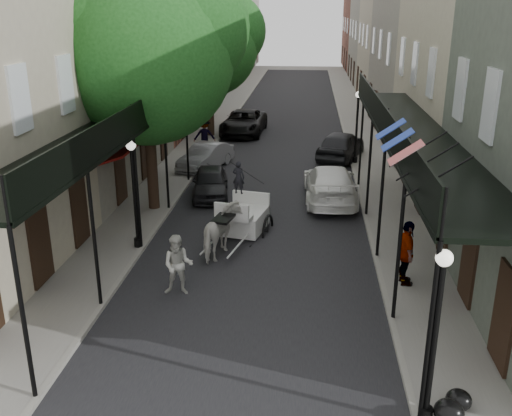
% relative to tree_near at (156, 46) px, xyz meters
% --- Properties ---
extents(ground, '(140.00, 140.00, 0.00)m').
position_rel_tree_near_xyz_m(ground, '(4.20, -10.18, -6.49)').
color(ground, gray).
rests_on(ground, ground).
extents(road, '(8.00, 90.00, 0.01)m').
position_rel_tree_near_xyz_m(road, '(4.20, 9.82, -6.48)').
color(road, black).
rests_on(road, ground).
extents(sidewalk_left, '(2.20, 90.00, 0.12)m').
position_rel_tree_near_xyz_m(sidewalk_left, '(-0.80, 9.82, -6.43)').
color(sidewalk_left, gray).
rests_on(sidewalk_left, ground).
extents(sidewalk_right, '(2.20, 90.00, 0.12)m').
position_rel_tree_near_xyz_m(sidewalk_right, '(9.20, 9.82, -6.43)').
color(sidewalk_right, gray).
rests_on(sidewalk_right, ground).
extents(building_row_left, '(5.00, 80.00, 10.50)m').
position_rel_tree_near_xyz_m(building_row_left, '(-4.40, 19.82, -1.24)').
color(building_row_left, '#B2A98E').
rests_on(building_row_left, ground).
extents(building_row_right, '(5.00, 80.00, 10.50)m').
position_rel_tree_near_xyz_m(building_row_right, '(12.80, 19.82, -1.24)').
color(building_row_right, gray).
rests_on(building_row_right, ground).
extents(gallery_left, '(2.20, 18.05, 4.88)m').
position_rel_tree_near_xyz_m(gallery_left, '(-0.59, -3.20, -2.44)').
color(gallery_left, black).
rests_on(gallery_left, sidewalk_left).
extents(gallery_right, '(2.20, 18.05, 4.88)m').
position_rel_tree_near_xyz_m(gallery_right, '(8.99, -3.20, -2.44)').
color(gallery_right, black).
rests_on(gallery_right, sidewalk_right).
extents(tree_near, '(7.31, 6.80, 9.63)m').
position_rel_tree_near_xyz_m(tree_near, '(0.00, 0.00, 0.00)').
color(tree_near, '#382619').
rests_on(tree_near, sidewalk_left).
extents(tree_far, '(6.45, 6.00, 8.61)m').
position_rel_tree_near_xyz_m(tree_far, '(-0.05, 14.00, -0.65)').
color(tree_far, '#382619').
rests_on(tree_far, sidewalk_left).
extents(lamppost_right_near, '(0.32, 0.32, 3.71)m').
position_rel_tree_near_xyz_m(lamppost_right_near, '(8.30, -12.18, -4.44)').
color(lamppost_right_near, black).
rests_on(lamppost_right_near, sidewalk_right).
extents(lamppost_left, '(0.32, 0.32, 3.71)m').
position_rel_tree_near_xyz_m(lamppost_left, '(0.10, -4.18, -4.44)').
color(lamppost_left, black).
rests_on(lamppost_left, sidewalk_left).
extents(lamppost_right_far, '(0.32, 0.32, 3.71)m').
position_rel_tree_near_xyz_m(lamppost_right_far, '(8.30, 7.82, -4.44)').
color(lamppost_right_far, black).
rests_on(lamppost_right_far, sidewalk_right).
extents(horse, '(1.32, 2.18, 1.72)m').
position_rel_tree_near_xyz_m(horse, '(3.07, -4.42, -5.63)').
color(horse, beige).
rests_on(horse, ground).
extents(carriage, '(2.05, 2.77, 2.87)m').
position_rel_tree_near_xyz_m(carriage, '(3.61, -1.80, -5.37)').
color(carriage, black).
rests_on(carriage, ground).
extents(pedestrian_walking, '(0.92, 0.73, 1.82)m').
position_rel_tree_near_xyz_m(pedestrian_walking, '(2.20, -7.18, -5.58)').
color(pedestrian_walking, beige).
rests_on(pedestrian_walking, ground).
extents(pedestrian_sidewalk_left, '(1.34, 0.94, 1.89)m').
position_rel_tree_near_xyz_m(pedestrian_sidewalk_left, '(-0.00, 9.35, -5.42)').
color(pedestrian_sidewalk_left, gray).
rests_on(pedestrian_sidewalk_left, sidewalk_left).
extents(pedestrian_sidewalk_right, '(0.54, 1.18, 1.98)m').
position_rel_tree_near_xyz_m(pedestrian_sidewalk_right, '(8.77, -6.17, -5.38)').
color(pedestrian_sidewalk_right, gray).
rests_on(pedestrian_sidewalk_right, sidewalk_right).
extents(car_left_near, '(2.04, 3.94, 1.28)m').
position_rel_tree_near_xyz_m(car_left_near, '(1.60, 1.86, -5.85)').
color(car_left_near, black).
rests_on(car_left_near, ground).
extents(car_left_mid, '(2.55, 4.14, 1.29)m').
position_rel_tree_near_xyz_m(car_left_mid, '(0.60, 6.25, -5.84)').
color(car_left_mid, gray).
rests_on(car_left_mid, ground).
extents(car_left_far, '(2.81, 5.61, 1.52)m').
position_rel_tree_near_xyz_m(car_left_far, '(1.60, 14.85, -5.73)').
color(car_left_far, black).
rests_on(car_left_far, ground).
extents(car_right_near, '(2.32, 5.34, 1.53)m').
position_rel_tree_near_xyz_m(car_right_near, '(6.80, 1.73, -5.72)').
color(car_right_near, white).
rests_on(car_right_near, ground).
extents(car_right_far, '(3.13, 5.00, 1.59)m').
position_rel_tree_near_xyz_m(car_right_far, '(7.59, 8.82, -5.69)').
color(car_right_far, black).
rests_on(car_right_far, ground).
extents(trash_bags, '(0.86, 1.01, 0.51)m').
position_rel_tree_near_xyz_m(trash_bags, '(8.85, -12.04, -6.13)').
color(trash_bags, black).
rests_on(trash_bags, sidewalk_right).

